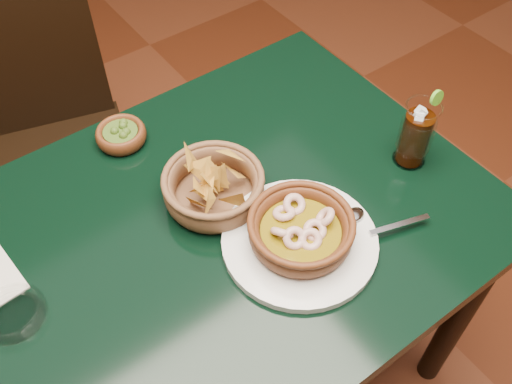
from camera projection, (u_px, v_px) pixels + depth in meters
dining_table at (195, 266)px, 1.17m from camera, size 1.20×0.80×0.75m
dining_chair at (54, 139)px, 1.64m from camera, size 0.50×0.50×0.88m
shrimp_plate at (301, 233)px, 1.06m from camera, size 0.38×0.30×0.08m
chip_basket at (214, 187)px, 1.13m from camera, size 0.24×0.24×0.15m
guacamole_ramekin at (121, 135)px, 1.25m from camera, size 0.13×0.13×0.04m
cola_drink at (416, 134)px, 1.17m from camera, size 0.15×0.15×0.17m
glass_ashtray at (13, 314)px, 0.98m from camera, size 0.12×0.12×0.03m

